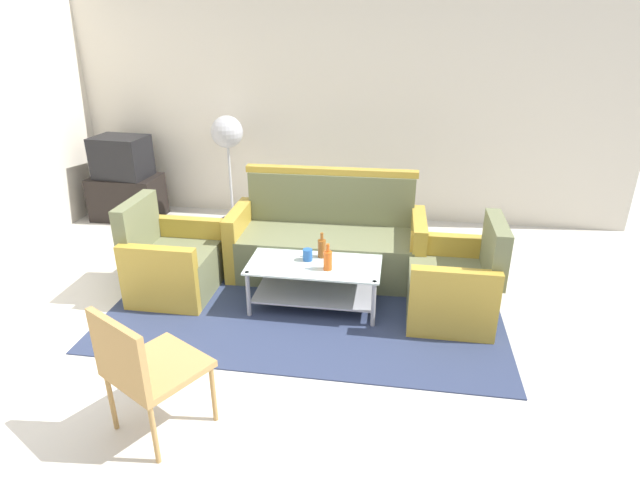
{
  "coord_description": "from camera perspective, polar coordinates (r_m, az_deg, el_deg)",
  "views": [
    {
      "loc": [
        0.63,
        -3.0,
        2.3
      ],
      "look_at": [
        0.04,
        0.74,
        0.65
      ],
      "focal_mm": 29.06,
      "sensor_mm": 36.0,
      "label": 1
    }
  ],
  "objects": [
    {
      "name": "armchair_right",
      "position": [
        4.34,
        14.58,
        -4.88
      ],
      "size": [
        0.7,
        0.76,
        0.85
      ],
      "rotation": [
        0.0,
        0.0,
        1.57
      ],
      "color": "#6B704C",
      "rests_on": "rug"
    },
    {
      "name": "tv_stand",
      "position": [
        6.74,
        -20.42,
        4.44
      ],
      "size": [
        0.8,
        0.5,
        0.52
      ],
      "primitive_type": "cube",
      "color": "black",
      "rests_on": "ground"
    },
    {
      "name": "couch",
      "position": [
        4.91,
        0.81,
        -0.28
      ],
      "size": [
        1.81,
        0.77,
        0.96
      ],
      "rotation": [
        0.0,
        0.0,
        3.16
      ],
      "color": "#6B704C",
      "rests_on": "rug"
    },
    {
      "name": "wall_back",
      "position": [
        6.16,
        3.01,
        15.14
      ],
      "size": [
        6.52,
        0.12,
        2.8
      ],
      "color": "silver",
      "rests_on": "ground"
    },
    {
      "name": "armchair_left",
      "position": [
        4.75,
        -16.02,
        -2.46
      ],
      "size": [
        0.7,
        0.76,
        0.85
      ],
      "rotation": [
        0.0,
        0.0,
        -1.57
      ],
      "color": "#6B704C",
      "rests_on": "rug"
    },
    {
      "name": "ground_plane",
      "position": [
        3.83,
        -2.42,
        -13.34
      ],
      "size": [
        14.0,
        14.0,
        0.0
      ],
      "primitive_type": "plane",
      "color": "beige"
    },
    {
      "name": "bottle_brown",
      "position": [
        4.36,
        0.2,
        -0.88
      ],
      "size": [
        0.07,
        0.07,
        0.22
      ],
      "color": "brown",
      "rests_on": "coffee_table"
    },
    {
      "name": "rug",
      "position": [
        4.53,
        -1.4,
        -6.9
      ],
      "size": [
        3.26,
        2.01,
        0.01
      ],
      "primitive_type": "cube",
      "color": "#2D3856",
      "rests_on": "ground"
    },
    {
      "name": "wicker_chair",
      "position": [
        3.15,
        -18.91,
        -12.86
      ],
      "size": [
        0.65,
        0.65,
        0.84
      ],
      "rotation": [
        0.0,
        0.0,
        -0.51
      ],
      "color": "#AD844C",
      "rests_on": "ground"
    },
    {
      "name": "television",
      "position": [
        6.61,
        -21.02,
        8.54
      ],
      "size": [
        0.64,
        0.49,
        0.48
      ],
      "rotation": [
        0.0,
        0.0,
        3.06
      ],
      "color": "black",
      "rests_on": "tv_stand"
    },
    {
      "name": "coffee_table",
      "position": [
        4.37,
        -0.56,
        -4.1
      ],
      "size": [
        1.1,
        0.6,
        0.4
      ],
      "color": "silver",
      "rests_on": "rug"
    },
    {
      "name": "bottle_orange",
      "position": [
        4.15,
        0.86,
        -2.21
      ],
      "size": [
        0.07,
        0.07,
        0.22
      ],
      "color": "#D85919",
      "rests_on": "coffee_table"
    },
    {
      "name": "cup",
      "position": [
        4.32,
        -1.37,
        -1.64
      ],
      "size": [
        0.08,
        0.08,
        0.1
      ],
      "primitive_type": "cylinder",
      "color": "#2659A5",
      "rests_on": "coffee_table"
    },
    {
      "name": "pedestal_fan",
      "position": [
        6.06,
        -10.16,
        10.95
      ],
      "size": [
        0.36,
        0.36,
        1.27
      ],
      "color": "#2D2D33",
      "rests_on": "ground"
    }
  ]
}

